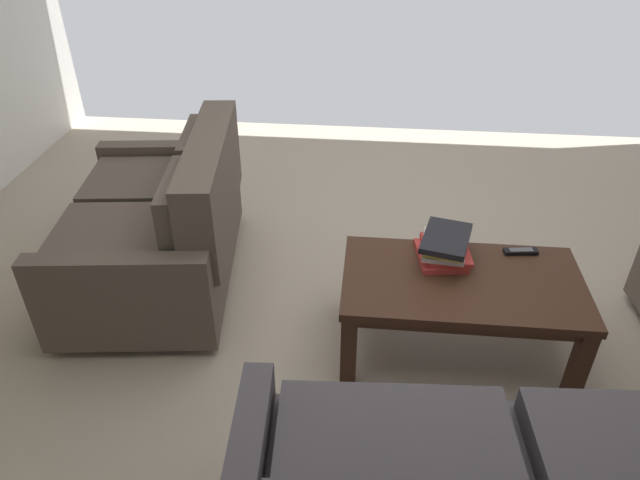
# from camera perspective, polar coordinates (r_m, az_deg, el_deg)

# --- Properties ---
(ground_plane) EXTENTS (5.53, 5.05, 0.01)m
(ground_plane) POSITION_cam_1_polar(r_m,az_deg,el_deg) (3.04, 5.79, -7.98)
(ground_plane) COLOR tan
(loveseat_near) EXTENTS (0.99, 1.37, 0.85)m
(loveseat_near) POSITION_cam_1_polar(r_m,az_deg,el_deg) (3.22, -15.16, 1.42)
(loveseat_near) COLOR black
(loveseat_near) RESTS_ON ground
(coffee_table) EXTENTS (1.08, 0.60, 0.43)m
(coffee_table) POSITION_cam_1_polar(r_m,az_deg,el_deg) (2.72, 13.71, -4.84)
(coffee_table) COLOR #3D2316
(coffee_table) RESTS_ON ground
(book_stack) EXTENTS (0.27, 0.33, 0.13)m
(book_stack) POSITION_cam_1_polar(r_m,az_deg,el_deg) (2.76, 12.11, -0.62)
(book_stack) COLOR #C63833
(book_stack) RESTS_ON coffee_table
(tv_remote) EXTENTS (0.16, 0.06, 0.02)m
(tv_remote) POSITION_cam_1_polar(r_m,az_deg,el_deg) (2.92, 19.10, -1.06)
(tv_remote) COLOR black
(tv_remote) RESTS_ON coffee_table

